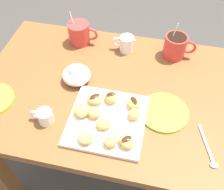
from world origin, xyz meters
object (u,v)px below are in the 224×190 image
at_px(pastry_plate_square, 107,120).
at_px(beignet_6, 86,138).
at_px(ice_cream_bowl, 76,74).
at_px(beignet_9, 134,103).
at_px(beignet_3, 127,142).
at_px(cream_pitcher_white, 126,43).
at_px(beignet_4, 111,98).
at_px(beignet_8, 95,99).
at_px(beignet_7, 103,124).
at_px(coffee_mug_red_right, 176,46).
at_px(coffee_mug_red_left, 79,33).
at_px(beignet_2, 82,111).
at_px(chocolate_sauce_pitcher, 45,116).
at_px(beignet_1, 134,114).
at_px(dining_table, 113,111).
at_px(beignet_5, 94,113).
at_px(beignet_0, 110,142).
at_px(saucer_lime_right, 164,112).

xyz_separation_m(pastry_plate_square, beignet_6, (-0.05, -0.10, 0.02)).
relative_size(ice_cream_bowl, beignet_9, 2.19).
bearing_deg(beignet_3, cream_pitcher_white, 100.66).
relative_size(beignet_4, beignet_8, 0.84).
bearing_deg(beignet_8, beignet_7, -60.16).
bearing_deg(coffee_mug_red_right, coffee_mug_red_left, 180.00).
height_order(coffee_mug_red_right, beignet_2, coffee_mug_red_right).
height_order(coffee_mug_red_left, cream_pitcher_white, coffee_mug_red_left).
height_order(coffee_mug_red_left, beignet_3, coffee_mug_red_left).
height_order(coffee_mug_red_right, beignet_3, coffee_mug_red_right).
height_order(chocolate_sauce_pitcher, beignet_6, chocolate_sauce_pitcher).
bearing_deg(beignet_1, beignet_3, -93.02).
distance_m(dining_table, beignet_6, 0.30).
bearing_deg(beignet_5, dining_table, 76.59).
height_order(ice_cream_bowl, beignet_9, ice_cream_bowl).
relative_size(dining_table, beignet_7, 20.07).
height_order(dining_table, coffee_mug_red_left, coffee_mug_red_left).
height_order(coffee_mug_red_left, beignet_6, coffee_mug_red_left).
height_order(coffee_mug_red_left, coffee_mug_red_right, coffee_mug_red_right).
xyz_separation_m(dining_table, cream_pitcher_white, (0.00, 0.24, 0.18)).
height_order(beignet_6, beignet_9, beignet_9).
bearing_deg(ice_cream_bowl, beignet_6, -66.56).
relative_size(beignet_2, beignet_4, 1.19).
relative_size(dining_table, beignet_4, 22.66).
bearing_deg(beignet_0, beignet_3, 11.49).
bearing_deg(pastry_plate_square, chocolate_sauce_pitcher, -167.90).
bearing_deg(beignet_9, beignet_0, -105.73).
bearing_deg(beignet_5, beignet_2, -178.67).
distance_m(coffee_mug_red_right, beignet_9, 0.35).
bearing_deg(beignet_6, beignet_3, 6.57).
relative_size(saucer_lime_right, beignet_4, 3.75).
xyz_separation_m(beignet_3, beignet_9, (-0.00, 0.16, -0.00)).
relative_size(dining_table, beignet_1, 23.60).
xyz_separation_m(dining_table, coffee_mug_red_right, (0.21, 0.25, 0.19)).
bearing_deg(beignet_2, pastry_plate_square, -1.51).
bearing_deg(beignet_1, saucer_lime_right, 27.45).
relative_size(ice_cream_bowl, beignet_5, 2.45).
xyz_separation_m(ice_cream_bowl, beignet_8, (0.10, -0.10, -0.00)).
height_order(coffee_mug_red_right, beignet_8, coffee_mug_red_right).
height_order(cream_pitcher_white, saucer_lime_right, cream_pitcher_white).
bearing_deg(beignet_1, coffee_mug_red_right, 72.99).
distance_m(beignet_4, beignet_8, 0.06).
relative_size(cream_pitcher_white, beignet_8, 1.88).
bearing_deg(beignet_8, pastry_plate_square, -46.65).
bearing_deg(beignet_6, beignet_7, 56.83).
distance_m(beignet_6, beignet_8, 0.16).
bearing_deg(beignet_8, saucer_lime_right, 3.58).
bearing_deg(ice_cream_bowl, coffee_mug_red_right, 32.58).
xyz_separation_m(pastry_plate_square, chocolate_sauce_pitcher, (-0.21, -0.04, 0.02)).
height_order(saucer_lime_right, beignet_1, beignet_1).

